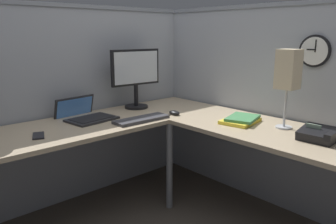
# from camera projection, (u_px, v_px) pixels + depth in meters

# --- Properties ---
(ground_plane) EXTENTS (6.80, 6.80, 0.00)m
(ground_plane) POSITION_uv_depth(u_px,v_px,m) (168.00, 222.00, 2.48)
(ground_plane) COLOR #4C443D
(cubicle_wall_back) EXTENTS (2.57, 0.12, 1.58)m
(cubicle_wall_back) POSITION_uv_depth(u_px,v_px,m) (61.00, 106.00, 2.68)
(cubicle_wall_back) COLOR #999EA8
(cubicle_wall_back) RESTS_ON ground
(cubicle_wall_right) EXTENTS (0.12, 2.37, 1.58)m
(cubicle_wall_right) POSITION_uv_depth(u_px,v_px,m) (271.00, 106.00, 2.67)
(cubicle_wall_right) COLOR #999EA8
(cubicle_wall_right) RESTS_ON ground
(desk) EXTENTS (2.35, 2.15, 0.73)m
(desk) POSITION_uv_depth(u_px,v_px,m) (156.00, 147.00, 2.20)
(desk) COLOR tan
(desk) RESTS_ON ground
(monitor) EXTENTS (0.46, 0.20, 0.50)m
(monitor) POSITION_uv_depth(u_px,v_px,m) (136.00, 74.00, 2.84)
(monitor) COLOR black
(monitor) RESTS_ON desk
(laptop) EXTENTS (0.38, 0.42, 0.22)m
(laptop) POSITION_uv_depth(u_px,v_px,m) (84.00, 115.00, 2.55)
(laptop) COLOR #232326
(laptop) RESTS_ON desk
(keyboard) EXTENTS (0.43, 0.15, 0.02)m
(keyboard) POSITION_uv_depth(u_px,v_px,m) (142.00, 119.00, 2.48)
(keyboard) COLOR #38383D
(keyboard) RESTS_ON desk
(computer_mouse) EXTENTS (0.06, 0.10, 0.03)m
(computer_mouse) POSITION_uv_depth(u_px,v_px,m) (174.00, 113.00, 2.65)
(computer_mouse) COLOR black
(computer_mouse) RESTS_ON desk
(cell_phone) EXTENTS (0.12, 0.16, 0.01)m
(cell_phone) POSITION_uv_depth(u_px,v_px,m) (38.00, 136.00, 2.10)
(cell_phone) COLOR black
(cell_phone) RESTS_ON desk
(office_phone) EXTENTS (0.20, 0.21, 0.11)m
(office_phone) POSITION_uv_depth(u_px,v_px,m) (319.00, 135.00, 2.01)
(office_phone) COLOR black
(office_phone) RESTS_ON desk
(book_stack) EXTENTS (0.32, 0.27, 0.04)m
(book_stack) POSITION_uv_depth(u_px,v_px,m) (241.00, 120.00, 2.42)
(book_stack) COLOR yellow
(book_stack) RESTS_ON desk
(desk_lamp_paper) EXTENTS (0.13, 0.13, 0.53)m
(desk_lamp_paper) POSITION_uv_depth(u_px,v_px,m) (288.00, 72.00, 2.20)
(desk_lamp_paper) COLOR #B7BABF
(desk_lamp_paper) RESTS_ON desk
(wall_clock) EXTENTS (0.04, 0.22, 0.22)m
(wall_clock) POSITION_uv_depth(u_px,v_px,m) (315.00, 51.00, 2.30)
(wall_clock) COLOR black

